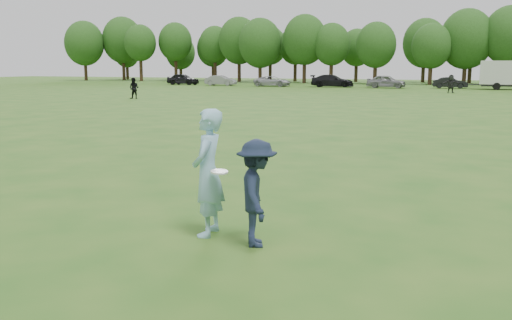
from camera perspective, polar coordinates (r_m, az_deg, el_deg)
The scene contains 13 objects.
ground at distance 9.20m, azimuth -7.80°, elevation -7.10°, with size 200.00×200.00×0.00m, color #275919.
thrower at distance 8.57m, azimuth -5.08°, elevation -1.35°, with size 0.74×0.48×2.02m, color #90C5DF.
defender at distance 8.07m, azimuth 0.08°, elevation -3.50°, with size 1.04×0.60×1.62m, color #192337.
player_far_a at distance 45.26m, azimuth -12.71°, elevation 7.38°, with size 0.83×0.65×1.71m, color black.
player_far_d at distance 57.06m, azimuth 19.84°, elevation 7.56°, with size 1.67×0.53×1.80m, color #242424.
car_a at distance 77.28m, azimuth -7.69°, elevation 8.43°, with size 1.85×4.59×1.56m, color black.
car_b at distance 73.60m, azimuth -3.73°, elevation 8.36°, with size 1.45×4.17×1.37m, color gray.
car_c at distance 70.66m, azimuth 1.74°, elevation 8.28°, with size 2.18×4.74×1.32m, color #AAAAAE.
car_d at distance 69.11m, azimuth 8.03°, elevation 8.25°, with size 2.16×5.31×1.54m, color black.
car_e at distance 67.26m, azimuth 13.55°, elevation 8.04°, with size 1.85×4.61×1.57m, color gray.
car_f at distance 68.41m, azimuth 19.75°, elevation 7.65°, with size 1.38×3.96×1.30m, color black.
disc_in_play at distance 8.27m, azimuth -3.88°, elevation -1.24°, with size 0.30×0.30×0.06m.
treeline at distance 84.61m, azimuth 21.29°, elevation 11.69°, with size 130.35×18.39×11.74m.
Camera 1 is at (4.41, -7.62, 2.68)m, focal length 38.00 mm.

